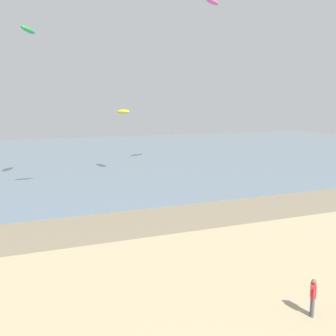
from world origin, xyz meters
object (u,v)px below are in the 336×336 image
kite_aloft_0 (28,30)px  kite_aloft_6 (123,112)px  person_by_waterline (313,296)px  kite_aloft_5 (212,1)px

kite_aloft_0 → kite_aloft_6: (11.16, 6.03, -8.27)m
kite_aloft_0 → person_by_waterline: bearing=38.5°
kite_aloft_0 → kite_aloft_5: kite_aloft_5 is taller
person_by_waterline → kite_aloft_6: size_ratio=0.52×
kite_aloft_5 → kite_aloft_6: 17.59m
person_by_waterline → kite_aloft_6: 36.79m
person_by_waterline → kite_aloft_6: (1.40, 36.06, 7.15)m
kite_aloft_5 → kite_aloft_6: size_ratio=1.06×
person_by_waterline → kite_aloft_0: (-9.76, 30.03, 15.42)m
person_by_waterline → kite_aloft_6: kite_aloft_6 is taller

